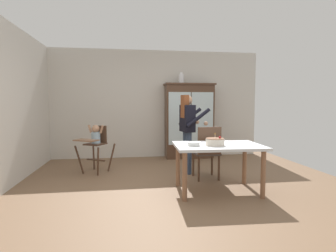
{
  "coord_description": "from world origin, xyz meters",
  "views": [
    {
      "loc": [
        -0.72,
        -4.23,
        1.37
      ],
      "look_at": [
        0.02,
        0.7,
        0.95
      ],
      "focal_mm": 28.76,
      "sensor_mm": 36.0,
      "label": 1
    }
  ],
  "objects_px": {
    "serving_bowl": "(194,144)",
    "high_chair_with_toddler": "(95,140)",
    "dining_table": "(218,151)",
    "birthday_cake": "(215,142)",
    "ceramic_vase": "(181,79)",
    "china_cabinet": "(189,121)",
    "dining_chair_far_side": "(208,149)",
    "adult_person": "(188,124)"
  },
  "relations": [
    {
      "from": "china_cabinet",
      "to": "birthday_cake",
      "type": "distance_m",
      "value": 2.76
    },
    {
      "from": "adult_person",
      "to": "dining_chair_far_side",
      "type": "bearing_deg",
      "value": -163.81
    },
    {
      "from": "serving_bowl",
      "to": "high_chair_with_toddler",
      "type": "bearing_deg",
      "value": 135.85
    },
    {
      "from": "birthday_cake",
      "to": "dining_table",
      "type": "bearing_deg",
      "value": 46.16
    },
    {
      "from": "birthday_cake",
      "to": "china_cabinet",
      "type": "bearing_deg",
      "value": 85.2
    },
    {
      "from": "ceramic_vase",
      "to": "high_chair_with_toddler",
      "type": "height_order",
      "value": "ceramic_vase"
    },
    {
      "from": "china_cabinet",
      "to": "adult_person",
      "type": "height_order",
      "value": "china_cabinet"
    },
    {
      "from": "adult_person",
      "to": "birthday_cake",
      "type": "xyz_separation_m",
      "value": [
        0.14,
        -1.26,
        -0.17
      ]
    },
    {
      "from": "high_chair_with_toddler",
      "to": "serving_bowl",
      "type": "bearing_deg",
      "value": -13.34
    },
    {
      "from": "dining_table",
      "to": "birthday_cake",
      "type": "distance_m",
      "value": 0.19
    },
    {
      "from": "high_chair_with_toddler",
      "to": "adult_person",
      "type": "height_order",
      "value": "adult_person"
    },
    {
      "from": "china_cabinet",
      "to": "birthday_cake",
      "type": "relative_size",
      "value": 6.66
    },
    {
      "from": "dining_table",
      "to": "adult_person",
      "type": "bearing_deg",
      "value": 100.18
    },
    {
      "from": "dining_table",
      "to": "birthday_cake",
      "type": "height_order",
      "value": "birthday_cake"
    },
    {
      "from": "china_cabinet",
      "to": "dining_table",
      "type": "relative_size",
      "value": 1.37
    },
    {
      "from": "ceramic_vase",
      "to": "dining_chair_far_side",
      "type": "xyz_separation_m",
      "value": [
        0.09,
        -2.01,
        -1.43
      ]
    },
    {
      "from": "dining_table",
      "to": "dining_chair_far_side",
      "type": "xyz_separation_m",
      "value": [
        0.04,
        0.66,
        -0.08
      ]
    },
    {
      "from": "birthday_cake",
      "to": "serving_bowl",
      "type": "relative_size",
      "value": 1.56
    },
    {
      "from": "dining_table",
      "to": "serving_bowl",
      "type": "distance_m",
      "value": 0.43
    },
    {
      "from": "dining_chair_far_side",
      "to": "serving_bowl",
      "type": "bearing_deg",
      "value": 57.69
    },
    {
      "from": "ceramic_vase",
      "to": "dining_chair_far_side",
      "type": "height_order",
      "value": "ceramic_vase"
    },
    {
      "from": "high_chair_with_toddler",
      "to": "dining_table",
      "type": "height_order",
      "value": "high_chair_with_toddler"
    },
    {
      "from": "ceramic_vase",
      "to": "adult_person",
      "type": "height_order",
      "value": "ceramic_vase"
    },
    {
      "from": "adult_person",
      "to": "dining_table",
      "type": "bearing_deg",
      "value": -179.37
    },
    {
      "from": "dining_chair_far_side",
      "to": "adult_person",
      "type": "bearing_deg",
      "value": -65.6
    },
    {
      "from": "ceramic_vase",
      "to": "dining_chair_far_side",
      "type": "relative_size",
      "value": 0.28
    },
    {
      "from": "china_cabinet",
      "to": "high_chair_with_toddler",
      "type": "bearing_deg",
      "value": -151.29
    },
    {
      "from": "adult_person",
      "to": "high_chair_with_toddler",
      "type": "bearing_deg",
      "value": 70.83
    },
    {
      "from": "adult_person",
      "to": "birthday_cake",
      "type": "distance_m",
      "value": 1.28
    },
    {
      "from": "birthday_cake",
      "to": "dining_chair_far_side",
      "type": "xyz_separation_m",
      "value": [
        0.11,
        0.74,
        -0.24
      ]
    },
    {
      "from": "dining_table",
      "to": "serving_bowl",
      "type": "bearing_deg",
      "value": -169.87
    },
    {
      "from": "china_cabinet",
      "to": "dining_table",
      "type": "distance_m",
      "value": 2.69
    },
    {
      "from": "china_cabinet",
      "to": "dining_table",
      "type": "height_order",
      "value": "china_cabinet"
    },
    {
      "from": "china_cabinet",
      "to": "dining_chair_far_side",
      "type": "distance_m",
      "value": 2.05
    },
    {
      "from": "adult_person",
      "to": "serving_bowl",
      "type": "height_order",
      "value": "adult_person"
    },
    {
      "from": "high_chair_with_toddler",
      "to": "china_cabinet",
      "type": "bearing_deg",
      "value": 59.53
    },
    {
      "from": "dining_table",
      "to": "serving_bowl",
      "type": "xyz_separation_m",
      "value": [
        -0.4,
        -0.07,
        0.13
      ]
    },
    {
      "from": "china_cabinet",
      "to": "adult_person",
      "type": "distance_m",
      "value": 1.53
    },
    {
      "from": "adult_person",
      "to": "serving_bowl",
      "type": "bearing_deg",
      "value": 161.9
    },
    {
      "from": "ceramic_vase",
      "to": "dining_chair_far_side",
      "type": "bearing_deg",
      "value": -87.56
    },
    {
      "from": "adult_person",
      "to": "birthday_cake",
      "type": "bearing_deg",
      "value": 176.78
    },
    {
      "from": "adult_person",
      "to": "dining_table",
      "type": "xyz_separation_m",
      "value": [
        0.21,
        -1.18,
        -0.33
      ]
    }
  ]
}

